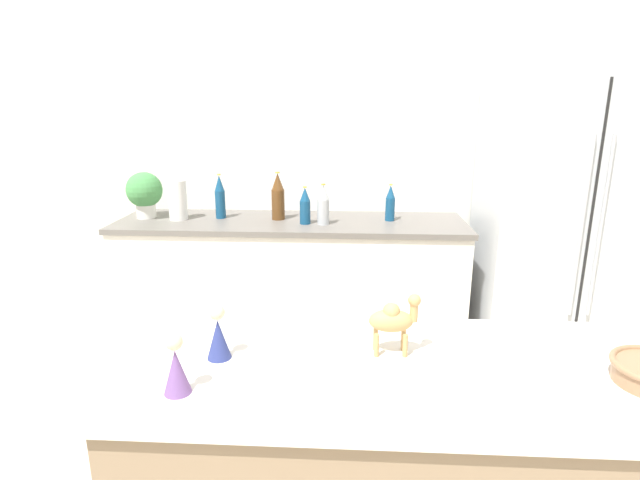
# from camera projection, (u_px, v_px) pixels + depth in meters

# --- Properties ---
(wall_back) EXTENTS (8.00, 0.06, 2.55)m
(wall_back) POSITION_uv_depth(u_px,v_px,m) (364.00, 161.00, 3.39)
(wall_back) COLOR white
(wall_back) RESTS_ON ground_plane
(back_counter) EXTENTS (2.21, 0.63, 0.93)m
(back_counter) POSITION_uv_depth(u_px,v_px,m) (292.00, 288.00, 3.31)
(back_counter) COLOR silver
(back_counter) RESTS_ON ground_plane
(refrigerator) EXTENTS (0.95, 0.70, 1.81)m
(refrigerator) POSITION_uv_depth(u_px,v_px,m) (562.00, 229.00, 3.05)
(refrigerator) COLOR silver
(refrigerator) RESTS_ON ground_plane
(potted_plant) EXTENTS (0.23, 0.23, 0.30)m
(potted_plant) POSITION_uv_depth(u_px,v_px,m) (144.00, 192.00, 3.21)
(potted_plant) COLOR silver
(potted_plant) RESTS_ON back_counter
(paper_towel_roll) EXTENTS (0.12, 0.12, 0.25)m
(paper_towel_roll) POSITION_uv_depth(u_px,v_px,m) (178.00, 200.00, 3.17)
(paper_towel_roll) COLOR white
(paper_towel_roll) RESTS_ON back_counter
(back_bottle_0) EXTENTS (0.08, 0.08, 0.30)m
(back_bottle_0) POSITION_uv_depth(u_px,v_px,m) (278.00, 197.00, 3.17)
(back_bottle_0) COLOR brown
(back_bottle_0) RESTS_ON back_counter
(back_bottle_1) EXTENTS (0.06, 0.06, 0.23)m
(back_bottle_1) POSITION_uv_depth(u_px,v_px,m) (390.00, 203.00, 3.15)
(back_bottle_1) COLOR navy
(back_bottle_1) RESTS_ON back_counter
(back_bottle_2) EXTENTS (0.07, 0.07, 0.23)m
(back_bottle_2) POSITION_uv_depth(u_px,v_px,m) (305.00, 206.00, 3.06)
(back_bottle_2) COLOR navy
(back_bottle_2) RESTS_ON back_counter
(back_bottle_3) EXTENTS (0.07, 0.07, 0.25)m
(back_bottle_3) POSITION_uv_depth(u_px,v_px,m) (323.00, 205.00, 3.05)
(back_bottle_3) COLOR #B2B7BC
(back_bottle_3) RESTS_ON back_counter
(back_bottle_4) EXTENTS (0.07, 0.07, 0.29)m
(back_bottle_4) POSITION_uv_depth(u_px,v_px,m) (220.00, 197.00, 3.21)
(back_bottle_4) COLOR navy
(back_bottle_4) RESTS_ON back_counter
(camel_figurine) EXTENTS (0.13, 0.06, 0.17)m
(camel_figurine) POSITION_uv_depth(u_px,v_px,m) (393.00, 319.00, 1.28)
(camel_figurine) COLOR tan
(camel_figurine) RESTS_ON bar_counter
(wise_man_figurine_blue) EXTENTS (0.06, 0.06, 0.15)m
(wise_man_figurine_blue) POSITION_uv_depth(u_px,v_px,m) (218.00, 336.00, 1.27)
(wise_man_figurine_blue) COLOR navy
(wise_man_figurine_blue) RESTS_ON bar_counter
(wise_man_figurine_crimson) EXTENTS (0.06, 0.06, 0.15)m
(wise_man_figurine_crimson) POSITION_uv_depth(u_px,v_px,m) (176.00, 368.00, 1.12)
(wise_man_figurine_crimson) COLOR #6B4784
(wise_man_figurine_crimson) RESTS_ON bar_counter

